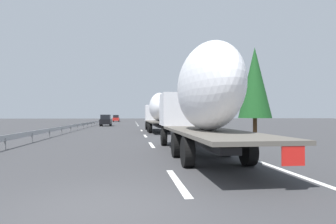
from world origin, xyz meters
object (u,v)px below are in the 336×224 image
road_sign (169,113)px  truck_lead (158,110)px  car_black_suv (106,120)px  car_red_compact (116,118)px  truck_trailing (200,98)px

road_sign → truck_lead: bearing=168.3°
truck_lead → car_black_suv: (17.93, 7.32, -1.41)m
truck_lead → car_red_compact: (52.20, 7.35, -1.40)m
truck_lead → truck_trailing: size_ratio=0.96×
truck_trailing → road_sign: bearing=-5.2°
truck_lead → truck_trailing: bearing=180.0°
truck_trailing → car_red_compact: size_ratio=2.76×
car_red_compact → road_sign: road_sign is taller
truck_lead → truck_trailing: truck_trailing is taller
truck_trailing → car_black_suv: size_ratio=3.17×
road_sign → car_black_suv: bearing=74.1°
car_red_compact → truck_lead: bearing=-172.0°
truck_lead → car_black_suv: 19.41m
car_black_suv → road_sign: bearing=-105.9°
truck_lead → car_red_compact: bearing=8.0°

